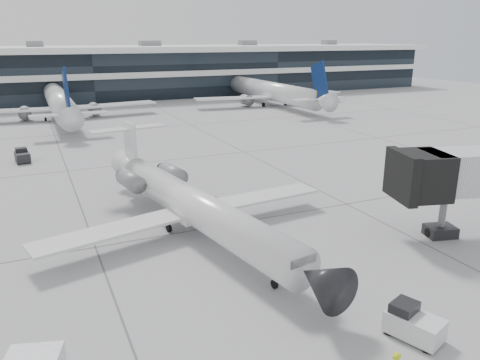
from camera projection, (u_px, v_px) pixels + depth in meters
name	position (u px, v px, depth m)	size (l,w,h in m)	color
ground	(235.00, 223.00, 34.48)	(220.00, 220.00, 0.00)	#979799
terminal	(87.00, 75.00, 104.42)	(170.00, 22.00, 10.00)	black
bg_jet_center	(61.00, 118.00, 79.22)	(32.00, 40.00, 9.60)	silver
bg_jet_right	(270.00, 105.00, 95.02)	(32.00, 40.00, 9.60)	silver
regional_jet	(192.00, 204.00, 32.28)	(21.53, 26.85, 6.22)	silver
baggage_tug	(413.00, 323.00, 21.23)	(2.21, 2.80, 1.56)	silver
traffic_cone	(216.00, 199.00, 38.84)	(0.52, 0.52, 0.59)	#FF370D
far_tug	(22.00, 156.00, 51.22)	(1.67, 2.52, 1.51)	black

